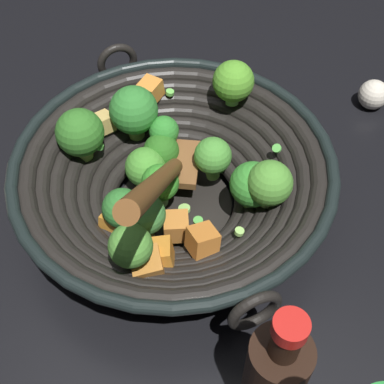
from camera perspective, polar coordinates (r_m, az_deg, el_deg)
The scene contains 4 objects.
ground_plane at distance 0.65m, azimuth -1.80°, elevation -1.74°, with size 4.00×4.00×0.00m, color black.
wok at distance 0.61m, azimuth -2.02°, elevation 1.68°, with size 0.38×0.36×0.26m.
soy_sauce_bottle at distance 0.48m, azimuth 8.62°, elevation -19.08°, with size 0.05×0.05×0.18m.
garlic_bulb at distance 0.80m, azimuth 18.68°, elevation 9.78°, with size 0.04×0.04×0.04m, color silver.
Camera 1 is at (0.36, 0.16, 0.52)m, focal length 50.26 mm.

